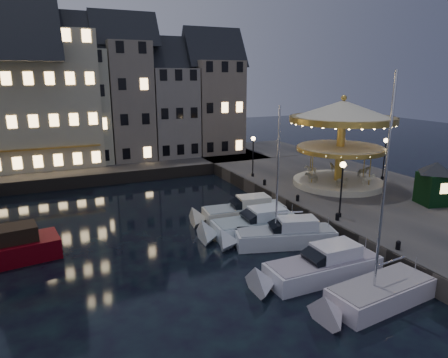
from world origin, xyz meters
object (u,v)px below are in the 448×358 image
ticket_kiosk (436,176)px  streetlamp_b (342,181)px  motorboat_a (373,296)px  motorboat_c (279,236)px  bollard_b (337,216)px  carousel (342,127)px  streetlamp_c (253,150)px  motorboat_d (252,226)px  motorboat_b (317,269)px  bollard_a (398,245)px  bollard_c (298,197)px  bollard_d (265,182)px  motorboat_e (239,213)px  streetlamp_d (385,153)px

ticket_kiosk → streetlamp_b: bearing=175.7°
motorboat_a → motorboat_c: (-0.34, 8.40, 0.14)m
bollard_b → carousel: bearing=50.1°
streetlamp_c → motorboat_d: (-5.99, -11.06, -3.38)m
motorboat_a → motorboat_b: size_ratio=1.46×
streetlamp_c → motorboat_a: 22.78m
streetlamp_b → motorboat_d: size_ratio=0.54×
bollard_a → motorboat_b: (-5.12, 0.98, -0.96)m
bollard_c → motorboat_b: bearing=-118.3°
streetlamp_c → carousel: 9.06m
bollard_d → ticket_kiosk: ticket_kiosk is taller
motorboat_b → motorboat_c: motorboat_c is taller
motorboat_a → motorboat_e: motorboat_a is taller
streetlamp_d → motorboat_a: 22.65m
bollard_b → motorboat_d: 6.21m
bollard_c → motorboat_d: motorboat_d is taller
bollard_a → motorboat_d: (-5.39, 8.44, -0.96)m
streetlamp_b → bollard_a: streetlamp_b is taller
streetlamp_c → motorboat_e: size_ratio=0.54×
motorboat_b → streetlamp_d: bearing=35.2°
streetlamp_d → bollard_c: size_ratio=7.32×
streetlamp_b → carousel: 9.62m
motorboat_c → motorboat_d: size_ratio=1.38×
ticket_kiosk → bollard_d: bearing=131.7°
bollard_a → bollard_c: (0.00, 10.50, 0.00)m
bollard_c → motorboat_c: 6.57m
motorboat_d → carousel: 14.13m
bollard_c → motorboat_a: size_ratio=0.05×
bollard_b → motorboat_d: size_ratio=0.07×
bollard_d → ticket_kiosk: size_ratio=0.14×
bollard_b → ticket_kiosk: bearing=-1.0°
motorboat_d → ticket_kiosk: (14.91, -3.10, 3.02)m
carousel → motorboat_e: bearing=-171.8°
streetlamp_c → ticket_kiosk: 16.74m
bollard_d → motorboat_b: bearing=-108.8°
motorboat_c → motorboat_d: 2.65m
streetlamp_b → bollard_b: streetlamp_b is taller
motorboat_a → ticket_kiosk: 16.15m
bollard_c → motorboat_d: bearing=-159.1°
streetlamp_b → bollard_b: 2.54m
bollard_c → bollard_d: 5.50m
motorboat_e → bollard_b: bearing=-50.8°
bollard_d → bollard_b: bearing=-90.0°
bollard_a → bollard_b: size_ratio=1.00×
motorboat_e → motorboat_d: bearing=-99.1°
bollard_a → motorboat_d: size_ratio=0.07×
motorboat_c → streetlamp_d: bearing=23.2°
motorboat_e → carousel: (11.29, 1.62, 6.22)m
bollard_b → motorboat_b: motorboat_b is taller
motorboat_b → carousel: carousel is taller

